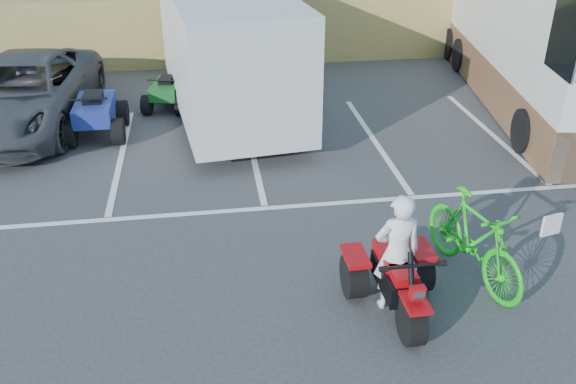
{
  "coord_description": "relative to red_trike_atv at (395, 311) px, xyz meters",
  "views": [
    {
      "loc": [
        -0.95,
        -6.82,
        5.32
      ],
      "look_at": [
        0.22,
        1.11,
        1.0
      ],
      "focal_mm": 38.0,
      "sensor_mm": 36.0,
      "label": 1
    }
  ],
  "objects": [
    {
      "name": "ground",
      "position": [
        -1.42,
        0.63,
        0.0
      ],
      "size": [
        100.0,
        100.0,
        0.0
      ],
      "primitive_type": "plane",
      "color": "#343437",
      "rests_on": "ground"
    },
    {
      "name": "parking_stripes",
      "position": [
        -0.56,
        4.7,
        0.0
      ],
      "size": [
        28.0,
        5.16,
        0.01
      ],
      "color": "white",
      "rests_on": "ground"
    },
    {
      "name": "red_trike_atv",
      "position": [
        0.0,
        0.0,
        0.0
      ],
      "size": [
        1.26,
        1.67,
        1.07
      ],
      "primitive_type": null,
      "rotation": [
        0.0,
        0.0,
        0.02
      ],
      "color": "#A2090D",
      "rests_on": "ground"
    },
    {
      "name": "rider",
      "position": [
        -0.0,
        0.15,
        0.85
      ],
      "size": [
        0.63,
        0.42,
        1.7
      ],
      "primitive_type": "imported",
      "rotation": [
        0.0,
        0.0,
        3.16
      ],
      "color": "white",
      "rests_on": "ground"
    },
    {
      "name": "green_dirt_bike",
      "position": [
        1.29,
        0.62,
        0.65
      ],
      "size": [
        1.09,
        2.23,
        1.29
      ],
      "primitive_type": "imported",
      "rotation": [
        0.0,
        0.0,
        0.23
      ],
      "color": "#14BF19",
      "rests_on": "ground"
    },
    {
      "name": "grey_pickup",
      "position": [
        -6.37,
        7.68,
        0.77
      ],
      "size": [
        3.07,
        5.77,
        1.54
      ],
      "primitive_type": "imported",
      "rotation": [
        0.0,
        0.0,
        -0.09
      ],
      "color": "#3F4045",
      "rests_on": "ground"
    },
    {
      "name": "cargo_trailer",
      "position": [
        -1.71,
        7.64,
        1.58
      ],
      "size": [
        3.22,
        6.5,
        2.92
      ],
      "rotation": [
        0.0,
        0.0,
        0.12
      ],
      "color": "silver",
      "rests_on": "ground"
    },
    {
      "name": "rv_motorhome",
      "position": [
        5.99,
        8.0,
        1.62
      ],
      "size": [
        4.26,
        10.63,
        3.72
      ],
      "rotation": [
        0.0,
        0.0,
        -0.16
      ],
      "color": "silver",
      "rests_on": "ground"
    },
    {
      "name": "quad_atv_blue",
      "position": [
        -4.72,
        6.82,
        0.0
      ],
      "size": [
        1.27,
        1.69,
        1.1
      ],
      "primitive_type": null,
      "rotation": [
        0.0,
        0.0,
        0.01
      ],
      "color": "navy",
      "rests_on": "ground"
    },
    {
      "name": "quad_atv_green",
      "position": [
        -3.21,
        8.35,
        0.0
      ],
      "size": [
        1.29,
        1.55,
        0.89
      ],
      "primitive_type": null,
      "rotation": [
        0.0,
        0.0,
        -0.22
      ],
      "color": "#13541E",
      "rests_on": "ground"
    }
  ]
}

